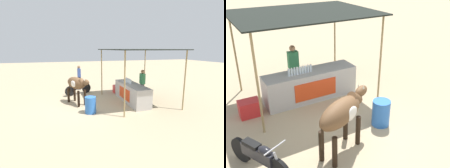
{
  "view_description": "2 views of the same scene",
  "coord_description": "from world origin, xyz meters",
  "views": [
    {
      "loc": [
        8.24,
        -1.46,
        2.79
      ],
      "look_at": [
        0.31,
        1.03,
        1.09
      ],
      "focal_mm": 28.0,
      "sensor_mm": 36.0,
      "label": 1
    },
    {
      "loc": [
        -3.08,
        -4.9,
        4.13
      ],
      "look_at": [
        0.14,
        0.66,
        1.1
      ],
      "focal_mm": 42.0,
      "sensor_mm": 36.0,
      "label": 2
    }
  ],
  "objects": [
    {
      "name": "ground_plane",
      "position": [
        0.0,
        0.0,
        0.0
      ],
      "size": [
        60.0,
        60.0,
        0.0
      ],
      "primitive_type": "plane",
      "color": "tan"
    },
    {
      "name": "stall_counter",
      "position": [
        0.0,
        2.2,
        0.48
      ],
      "size": [
        3.0,
        0.82,
        0.96
      ],
      "color": "#B2ADA8",
      "rests_on": "ground"
    },
    {
      "name": "stall_awning",
      "position": [
        0.0,
        2.5,
        2.64
      ],
      "size": [
        4.2,
        3.2,
        2.75
      ],
      "color": "black",
      "rests_on": "ground"
    },
    {
      "name": "water_bottle_row",
      "position": [
        -0.35,
        2.15,
        1.07
      ],
      "size": [
        0.79,
        0.07,
        0.25
      ],
      "color": "silver",
      "rests_on": "stall_counter"
    },
    {
      "name": "vendor_behind_counter",
      "position": [
        -0.26,
        2.95,
        0.85
      ],
      "size": [
        0.34,
        0.22,
        1.65
      ],
      "color": "#383842",
      "rests_on": "ground"
    },
    {
      "name": "cooler_box",
      "position": [
        -2.0,
        2.1,
        0.24
      ],
      "size": [
        0.6,
        0.44,
        0.48
      ],
      "primitive_type": "cube",
      "color": "red",
      "rests_on": "ground"
    },
    {
      "name": "water_barrel",
      "position": [
        1.01,
        -0.18,
        0.37
      ],
      "size": [
        0.49,
        0.49,
        0.73
      ],
      "primitive_type": "cylinder",
      "color": "blue",
      "rests_on": "ground"
    },
    {
      "name": "cow",
      "position": [
        -0.47,
        -0.59,
        1.03
      ],
      "size": [
        1.8,
        1.11,
        1.44
      ],
      "color": "brown",
      "rests_on": "ground"
    },
    {
      "name": "motorcycle_parked",
      "position": [
        -2.34,
        -0.33,
        0.43
      ],
      "size": [
        0.93,
        1.65,
        0.9
      ],
      "color": "black",
      "rests_on": "ground"
    },
    {
      "name": "passerby_on_street",
      "position": [
        -3.7,
        -0.08,
        0.85
      ],
      "size": [
        0.34,
        0.22,
        1.65
      ],
      "color": "#383842",
      "rests_on": "ground"
    }
  ]
}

